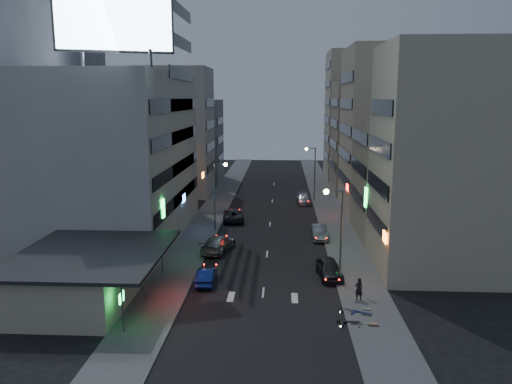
# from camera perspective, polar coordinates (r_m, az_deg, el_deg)

# --- Properties ---
(ground) EXTENTS (180.00, 180.00, 0.00)m
(ground) POSITION_cam_1_polar(r_m,az_deg,el_deg) (37.17, 0.59, -13.74)
(ground) COLOR black
(ground) RESTS_ON ground
(sidewalk_left) EXTENTS (4.00, 120.00, 0.12)m
(sidewalk_left) POSITION_cam_1_polar(r_m,az_deg,el_deg) (66.28, -5.24, -2.67)
(sidewalk_left) COLOR #4C4C4F
(sidewalk_left) RESTS_ON ground
(sidewalk_right) EXTENTS (4.00, 120.00, 0.12)m
(sidewalk_right) POSITION_cam_1_polar(r_m,az_deg,el_deg) (65.94, 8.67, -2.82)
(sidewalk_right) COLOR #4C4C4F
(sidewalk_right) RESTS_ON ground
(food_court) EXTENTS (11.00, 13.00, 3.88)m
(food_court) POSITION_cam_1_polar(r_m,az_deg,el_deg) (41.18, -19.24, -8.90)
(food_court) COLOR tan
(food_court) RESTS_ON ground
(white_building) EXTENTS (14.00, 24.00, 18.00)m
(white_building) POSITION_cam_1_polar(r_m,az_deg,el_deg) (57.21, -15.82, 3.92)
(white_building) COLOR #A9A9A4
(white_building) RESTS_ON ground
(grey_tower) EXTENTS (10.00, 14.00, 34.00)m
(grey_tower) POSITION_cam_1_polar(r_m,az_deg,el_deg) (63.07, -23.23, 11.36)
(grey_tower) COLOR gray
(grey_tower) RESTS_ON ground
(shophouse_near) EXTENTS (10.00, 11.00, 20.00)m
(shophouse_near) POSITION_cam_1_polar(r_m,az_deg,el_deg) (46.64, 19.97, 3.45)
(shophouse_near) COLOR tan
(shophouse_near) RESTS_ON ground
(shophouse_mid) EXTENTS (11.00, 12.00, 16.00)m
(shophouse_mid) POSITION_cam_1_polar(r_m,az_deg,el_deg) (58.02, 17.06, 2.95)
(shophouse_mid) COLOR tan
(shophouse_mid) RESTS_ON ground
(shophouse_far) EXTENTS (10.00, 14.00, 22.00)m
(shophouse_far) POSITION_cam_1_polar(r_m,az_deg,el_deg) (70.26, 14.26, 6.84)
(shophouse_far) COLOR tan
(shophouse_far) RESTS_ON ground
(far_left_a) EXTENTS (11.00, 10.00, 20.00)m
(far_left_a) POSITION_cam_1_polar(r_m,az_deg,el_deg) (80.76, -9.15, 6.79)
(far_left_a) COLOR #A9A9A4
(far_left_a) RESTS_ON ground
(far_left_b) EXTENTS (12.00, 10.00, 15.00)m
(far_left_b) POSITION_cam_1_polar(r_m,az_deg,el_deg) (93.76, -7.74, 5.83)
(far_left_b) COLOR gray
(far_left_b) RESTS_ON ground
(far_right_a) EXTENTS (11.00, 12.00, 18.00)m
(far_right_a) POSITION_cam_1_polar(r_m,az_deg,el_deg) (85.21, 12.59, 6.19)
(far_right_a) COLOR tan
(far_right_a) RESTS_ON ground
(far_right_b) EXTENTS (12.00, 12.00, 24.00)m
(far_right_b) POSITION_cam_1_polar(r_m,az_deg,el_deg) (98.93, 11.62, 8.57)
(far_right_b) COLOR tan
(far_right_b) RESTS_ON ground
(billboard) EXTENTS (9.52, 3.75, 6.20)m
(billboard) POSITION_cam_1_polar(r_m,az_deg,el_deg) (46.49, -15.86, 18.10)
(billboard) COLOR #595B60
(billboard) RESTS_ON white_building
(street_lamp_right_near) EXTENTS (1.60, 0.44, 8.02)m
(street_lamp_right_near) POSITION_cam_1_polar(r_m,az_deg,el_deg) (41.28, 9.19, -3.47)
(street_lamp_right_near) COLOR #595B60
(street_lamp_right_near) RESTS_ON sidewalk_right
(street_lamp_left) EXTENTS (1.60, 0.44, 8.02)m
(street_lamp_left) POSITION_cam_1_polar(r_m,az_deg,el_deg) (57.16, -4.39, 0.61)
(street_lamp_left) COLOR #595B60
(street_lamp_left) RESTS_ON sidewalk_left
(street_lamp_right_far) EXTENTS (1.60, 0.44, 8.02)m
(street_lamp_right_far) POSITION_cam_1_polar(r_m,az_deg,el_deg) (74.61, 6.44, 2.96)
(street_lamp_right_far) COLOR #595B60
(street_lamp_right_far) RESTS_ON sidewalk_right
(parked_car_right_near) EXTENTS (2.37, 4.85, 1.59)m
(parked_car_right_near) POSITION_cam_1_polar(r_m,az_deg,el_deg) (44.23, 8.37, -8.65)
(parked_car_right_near) COLOR #28292D
(parked_car_right_near) RESTS_ON ground
(parked_car_right_mid) EXTENTS (1.62, 4.57, 1.50)m
(parked_car_right_mid) POSITION_cam_1_polar(r_m,az_deg,el_deg) (55.70, 7.24, -4.59)
(parked_car_right_mid) COLOR gray
(parked_car_right_mid) RESTS_ON ground
(parked_car_left) EXTENTS (3.05, 5.73, 1.53)m
(parked_car_left) POSITION_cam_1_polar(r_m,az_deg,el_deg) (63.24, -2.61, -2.64)
(parked_car_left) COLOR #29292F
(parked_car_left) RESTS_ON ground
(parked_car_right_far) EXTENTS (2.24, 4.85, 1.37)m
(parked_car_right_far) POSITION_cam_1_polar(r_m,az_deg,el_deg) (73.84, 5.47, -0.79)
(parked_car_right_far) COLOR #A5A6AD
(parked_car_right_far) RESTS_ON ground
(road_car_blue) EXTENTS (1.51, 4.09, 1.34)m
(road_car_blue) POSITION_cam_1_polar(r_m,az_deg,el_deg) (42.68, -5.72, -9.50)
(road_car_blue) COLOR navy
(road_car_blue) RESTS_ON ground
(road_car_silver) EXTENTS (3.46, 6.01, 1.64)m
(road_car_silver) POSITION_cam_1_polar(r_m,az_deg,el_deg) (50.99, -4.36, -5.90)
(road_car_silver) COLOR #9A9CA2
(road_car_silver) RESTS_ON ground
(person) EXTENTS (0.75, 0.61, 1.78)m
(person) POSITION_cam_1_polar(r_m,az_deg,el_deg) (39.59, 11.66, -10.81)
(person) COLOR black
(person) RESTS_ON sidewalk_right
(scooter_black_a) EXTENTS (0.74, 2.05, 1.24)m
(scooter_black_a) POSITION_cam_1_polar(r_m,az_deg,el_deg) (36.21, 11.89, -13.39)
(scooter_black_a) COLOR black
(scooter_black_a) RESTS_ON sidewalk_right
(scooter_silver_a) EXTENTS (0.84, 2.08, 1.24)m
(scooter_silver_a) POSITION_cam_1_polar(r_m,az_deg,el_deg) (36.18, 13.82, -13.50)
(scooter_silver_a) COLOR gray
(scooter_silver_a) RESTS_ON sidewalk_right
(scooter_blue) EXTENTS (1.35, 2.12, 1.23)m
(scooter_blue) POSITION_cam_1_polar(r_m,az_deg,el_deg) (37.58, 13.22, -12.53)
(scooter_blue) COLOR navy
(scooter_blue) RESTS_ON sidewalk_right
(scooter_black_b) EXTENTS (1.11, 1.75, 1.01)m
(scooter_black_b) POSITION_cam_1_polar(r_m,az_deg,el_deg) (37.89, 11.62, -12.44)
(scooter_black_b) COLOR black
(scooter_black_b) RESTS_ON sidewalk_right
(scooter_silver_b) EXTENTS (0.87, 1.71, 1.00)m
(scooter_silver_b) POSITION_cam_1_polar(r_m,az_deg,el_deg) (38.43, 13.04, -12.18)
(scooter_silver_b) COLOR #A4A6AB
(scooter_silver_b) RESTS_ON sidewalk_right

